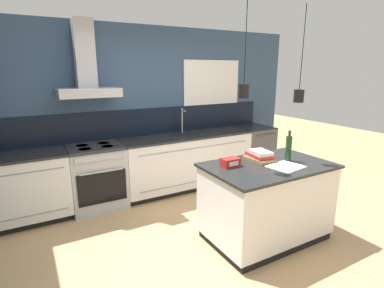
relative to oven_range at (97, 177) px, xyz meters
The scene contains 11 objects.
ground_plane 1.96m from the oven_range, 62.28° to the right, with size 16.00×16.00×0.00m, color tan.
wall_back 1.27m from the oven_range, 20.69° to the left, with size 5.60×2.30×2.60m.
counter_run_left 0.93m from the oven_range, behind, with size 1.12×0.64×0.91m.
counter_run_sink 1.48m from the oven_range, ahead, with size 2.21×0.64×1.32m.
oven_range is the anchor object (origin of this frame).
dishwasher 2.88m from the oven_range, ahead, with size 0.61×0.65×0.91m.
kitchen_island 2.37m from the oven_range, 50.13° to the right, with size 1.42×0.90×0.91m.
bottle_on_island 2.64m from the oven_range, 45.26° to the right, with size 0.07×0.07×0.36m.
book_stack 2.31m from the oven_range, 47.13° to the right, with size 0.26×0.35×0.12m.
red_supply_box 2.05m from the oven_range, 56.29° to the right, with size 0.20×0.14×0.09m.
paper_pile 2.60m from the oven_range, 50.57° to the right, with size 0.40×0.36×0.01m.
Camera 1 is at (-1.69, -2.49, 1.95)m, focal length 28.00 mm.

